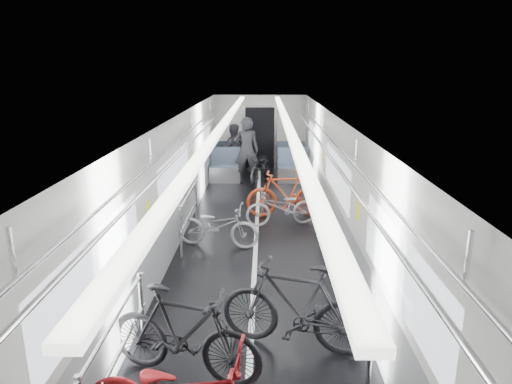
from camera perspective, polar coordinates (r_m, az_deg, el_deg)
car_shell at (r=10.10m, az=0.16°, el=3.03°), size 3.02×14.01×2.41m
bike_left_mid at (r=5.18m, az=-9.02°, el=-17.08°), size 1.85×1.01×1.07m
bike_left_far at (r=8.60m, az=-4.84°, el=-4.21°), size 1.66×0.84×0.83m
bike_right_near at (r=5.59m, az=4.98°, el=-14.02°), size 1.93×1.01×1.11m
bike_right_mid at (r=9.71m, az=3.23°, el=-1.91°), size 1.63×0.86×0.81m
bike_right_far at (r=10.25m, az=3.80°, el=-0.18°), size 1.86×0.76×1.09m
bike_aisle at (r=13.19m, az=0.65°, el=3.03°), size 1.10×1.86×0.92m
person_standing at (r=13.10m, az=-1.20°, el=5.19°), size 0.74×0.51×1.93m
person_seated at (r=14.32m, az=-2.88°, el=5.35°), size 0.78×0.62×1.58m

